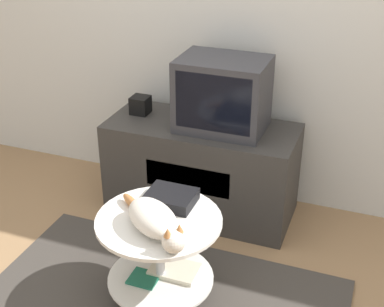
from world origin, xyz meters
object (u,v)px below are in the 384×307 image
at_px(cat, 154,220).
at_px(speaker, 140,105).
at_px(dvd_box, 171,198).
at_px(tv, 223,94).

bearing_deg(cat, speaker, 155.78).
distance_m(speaker, dvd_box, 0.93).
relative_size(dvd_box, cat, 0.52).
bearing_deg(speaker, tv, -3.24).
relative_size(tv, speaker, 4.61).
relative_size(tv, cat, 1.13).
relative_size(speaker, cat, 0.24).
xyz_separation_m(dvd_box, cat, (0.02, -0.24, 0.03)).
bearing_deg(dvd_box, tv, 88.43).
distance_m(tv, dvd_box, 0.78).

